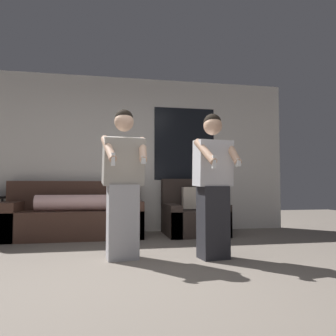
{
  "coord_description": "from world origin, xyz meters",
  "views": [
    {
      "loc": [
        -0.27,
        -2.76,
        0.8
      ],
      "look_at": [
        0.41,
        0.8,
        0.99
      ],
      "focal_mm": 35.0,
      "sensor_mm": 36.0,
      "label": 1
    }
  ],
  "objects_px": {
    "couch": "(74,217)",
    "armchair": "(193,216)",
    "person_left": "(123,183)",
    "person_right": "(213,184)"
  },
  "relations": [
    {
      "from": "armchair",
      "to": "person_left",
      "type": "distance_m",
      "value": 2.12
    },
    {
      "from": "armchair",
      "to": "person_right",
      "type": "xyz_separation_m",
      "value": [
        -0.25,
        -1.78,
        0.51
      ]
    },
    {
      "from": "couch",
      "to": "person_right",
      "type": "xyz_separation_m",
      "value": [
        1.65,
        -1.82,
        0.5
      ]
    },
    {
      "from": "person_left",
      "to": "person_right",
      "type": "xyz_separation_m",
      "value": [
        0.98,
        -0.15,
        -0.01
      ]
    },
    {
      "from": "armchair",
      "to": "person_left",
      "type": "height_order",
      "value": "person_left"
    },
    {
      "from": "couch",
      "to": "armchair",
      "type": "relative_size",
      "value": 2.19
    },
    {
      "from": "couch",
      "to": "armchair",
      "type": "bearing_deg",
      "value": -1.25
    },
    {
      "from": "couch",
      "to": "person_left",
      "type": "distance_m",
      "value": 1.88
    },
    {
      "from": "couch",
      "to": "armchair",
      "type": "xyz_separation_m",
      "value": [
        1.9,
        -0.04,
        -0.01
      ]
    },
    {
      "from": "couch",
      "to": "armchair",
      "type": "distance_m",
      "value": 1.9
    }
  ]
}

